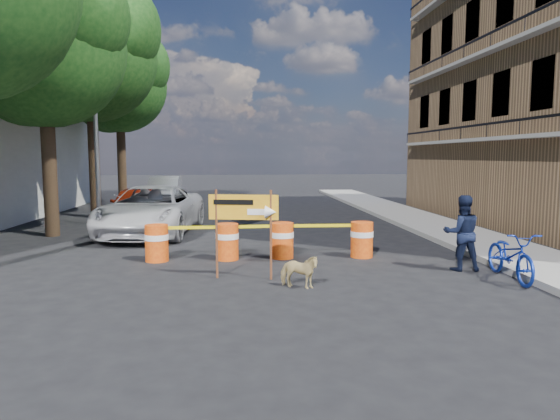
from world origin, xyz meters
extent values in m
plane|color=black|center=(0.00, 0.00, 0.00)|extent=(120.00, 120.00, 0.00)
cube|color=gray|center=(6.20, 6.00, 0.07)|extent=(2.40, 40.00, 0.15)
cylinder|color=#332316|center=(-6.80, 7.00, 2.38)|extent=(0.44, 0.44, 4.76)
sphere|color=#124012|center=(-6.80, 7.00, 5.95)|extent=(5.00, 5.00, 5.00)
sphere|color=#124012|center=(-5.92, 6.50, 6.80)|extent=(3.75, 3.75, 3.75)
sphere|color=#124012|center=(-7.55, 7.62, 5.27)|extent=(3.50, 3.50, 3.50)
cylinder|color=#332316|center=(-6.80, 12.00, 2.66)|extent=(0.44, 0.44, 5.32)
sphere|color=#124012|center=(-6.80, 12.00, 6.65)|extent=(5.40, 5.40, 5.40)
sphere|color=#124012|center=(-5.85, 11.46, 7.60)|extent=(4.05, 4.05, 4.05)
sphere|color=#124012|center=(-7.61, 12.68, 5.89)|extent=(3.78, 3.78, 3.78)
cylinder|color=#332316|center=(-6.80, 17.00, 2.46)|extent=(0.44, 0.44, 4.93)
sphere|color=#124012|center=(-6.80, 17.00, 6.16)|extent=(4.80, 4.80, 4.80)
sphere|color=#124012|center=(-5.96, 16.52, 7.04)|extent=(3.60, 3.60, 3.60)
sphere|color=#124012|center=(-7.52, 17.60, 5.46)|extent=(3.36, 3.36, 3.36)
cylinder|color=gray|center=(-6.00, 9.50, 4.00)|extent=(0.16, 0.16, 8.00)
cylinder|color=gray|center=(-5.50, 9.50, 7.90)|extent=(1.00, 0.12, 0.12)
cube|color=silver|center=(-5.00, 9.50, 7.85)|extent=(0.35, 0.18, 0.12)
cylinder|color=red|center=(-2.82, 2.77, 0.45)|extent=(0.56, 0.56, 0.90)
cylinder|color=white|center=(-2.82, 2.77, 0.60)|extent=(0.58, 0.58, 0.14)
cylinder|color=red|center=(-1.11, 2.80, 0.45)|extent=(0.56, 0.56, 0.90)
cylinder|color=white|center=(-1.11, 2.80, 0.60)|extent=(0.58, 0.58, 0.14)
cylinder|color=red|center=(0.27, 2.88, 0.45)|extent=(0.56, 0.56, 0.90)
cylinder|color=white|center=(0.27, 2.88, 0.60)|extent=(0.58, 0.58, 0.14)
cylinder|color=red|center=(2.30, 2.83, 0.45)|extent=(0.56, 0.56, 0.90)
cylinder|color=white|center=(2.30, 2.83, 0.60)|extent=(0.58, 0.58, 0.14)
cylinder|color=#592D19|center=(-1.29, 0.93, 0.94)|extent=(0.05, 0.05, 1.88)
cylinder|color=#592D19|center=(-0.16, 0.71, 0.94)|extent=(0.05, 0.05, 1.88)
cube|color=orange|center=(-0.72, 0.82, 1.51)|extent=(1.44, 0.30, 0.52)
cube|color=white|center=(-0.44, 0.75, 1.42)|extent=(0.41, 0.09, 0.13)
cone|color=white|center=(-0.16, 0.69, 1.42)|extent=(0.28, 0.31, 0.27)
cube|color=black|center=(-0.93, 0.84, 1.62)|extent=(0.82, 0.17, 0.10)
imported|color=black|center=(4.17, 1.20, 0.85)|extent=(0.91, 0.75, 1.70)
imported|color=#142FA5|center=(4.80, 0.27, 0.98)|extent=(0.75, 1.08, 1.97)
imported|color=tan|center=(0.33, -0.03, 0.34)|extent=(0.87, 0.65, 0.67)
imported|color=silver|center=(-3.67, 7.13, 0.80)|extent=(3.18, 5.96, 1.59)
imported|color=maroon|center=(-4.72, 9.86, 0.71)|extent=(1.78, 4.21, 1.42)
imported|color=#9FA1A6|center=(-4.80, 17.99, 0.74)|extent=(1.72, 4.53, 1.48)
camera|label=1|loc=(-0.84, -9.47, 2.56)|focal=32.00mm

